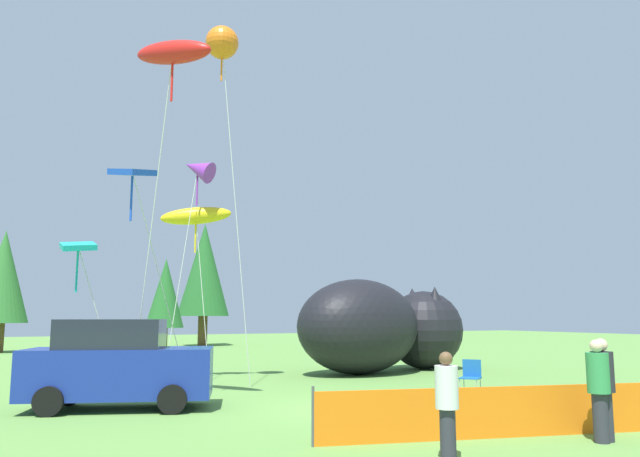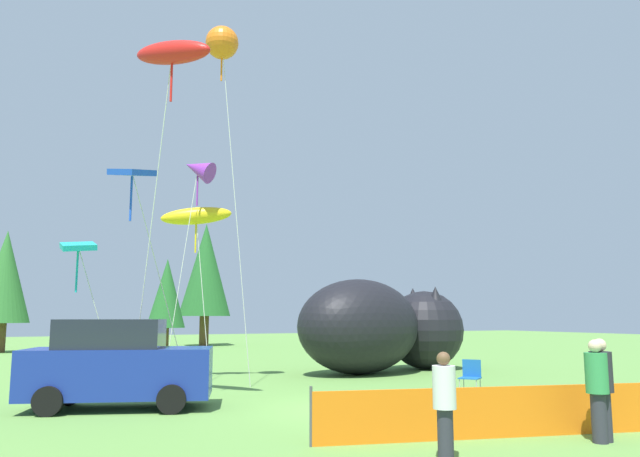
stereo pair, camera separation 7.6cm
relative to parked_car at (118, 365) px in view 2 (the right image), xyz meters
name	(u,v)px [view 2 (the right image)]	position (x,y,z in m)	size (l,w,h in m)	color
ground_plane	(352,409)	(5.00, -2.42, -1.03)	(120.00, 120.00, 0.00)	#609342
parked_car	(118,365)	(0.00, 0.00, 0.00)	(4.63, 3.10, 2.10)	navy
folding_chair	(471,374)	(9.28, -1.55, -0.47)	(0.76, 0.76, 0.96)	#1959A5
inflatable_cat	(380,330)	(10.60, 5.39, 0.61)	(8.20, 4.81, 3.57)	black
safety_fence	(549,410)	(6.69, -6.89, -0.58)	(8.79, 2.16, 0.99)	orange
spectator_in_yellow_shirt	(602,385)	(7.13, -7.72, -0.06)	(0.39, 0.39, 1.78)	#2D2D38
spectator_in_white_shirt	(445,401)	(3.69, -7.72, -0.14)	(0.36, 0.36, 1.63)	#2D2D38
spectator_in_green_shirt	(597,386)	(6.95, -7.77, -0.07)	(0.38, 0.38, 1.77)	#2D2D38
kite_blue_box	(133,177)	(0.33, 1.02, 4.80)	(2.80, 2.40, 6.15)	silver
kite_orange_flower	(222,44)	(3.30, 3.08, 9.96)	(1.67, 1.07, 11.56)	silver
kite_red_lizard	(172,54)	(0.96, -0.36, 7.80)	(1.94, 3.29, 9.38)	silver
kite_teal_diamond	(79,248)	(-0.75, 3.07, 3.04)	(1.83, 0.94, 4.35)	silver
kite_yellow_hero	(196,216)	(3.28, 5.64, 4.61)	(2.57, 1.43, 6.09)	silver
kite_purple_delta	(198,170)	(3.15, 5.14, 6.17)	(1.67, 1.40, 7.78)	silver
horizon_tree_east	(206,270)	(10.49, 29.98, 4.55)	(3.81, 3.81, 9.09)	brown
horizon_tree_west	(5,277)	(-2.86, 26.84, 3.50)	(3.09, 3.09, 7.38)	brown
horizon_tree_mid	(167,293)	(6.71, 25.67, 2.61)	(2.48, 2.48, 5.93)	brown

